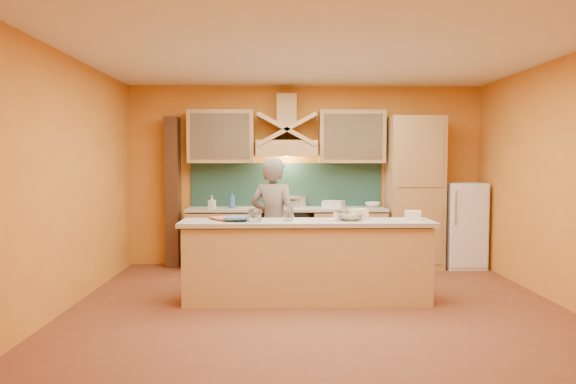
{
  "coord_description": "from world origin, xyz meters",
  "views": [
    {
      "loc": [
        -0.44,
        -5.57,
        1.63
      ],
      "look_at": [
        -0.31,
        0.9,
        1.24
      ],
      "focal_mm": 32.0,
      "sensor_mm": 36.0,
      "label": 1
    }
  ],
  "objects_px": {
    "kitchen_scale": "(339,216)",
    "mixing_bowl": "(350,217)",
    "stove": "(287,238)",
    "fridge": "(462,225)",
    "person": "(274,223)"
  },
  "relations": [
    {
      "from": "kitchen_scale",
      "to": "mixing_bowl",
      "type": "bearing_deg",
      "value": -13.3
    },
    {
      "from": "stove",
      "to": "fridge",
      "type": "relative_size",
      "value": 0.69
    },
    {
      "from": "fridge",
      "to": "person",
      "type": "height_order",
      "value": "person"
    },
    {
      "from": "person",
      "to": "fridge",
      "type": "bearing_deg",
      "value": -133.29
    },
    {
      "from": "person",
      "to": "mixing_bowl",
      "type": "bearing_deg",
      "value": 169.08
    },
    {
      "from": "stove",
      "to": "person",
      "type": "distance_m",
      "value": 1.39
    },
    {
      "from": "kitchen_scale",
      "to": "mixing_bowl",
      "type": "distance_m",
      "value": 0.13
    },
    {
      "from": "kitchen_scale",
      "to": "mixing_bowl",
      "type": "relative_size",
      "value": 0.39
    },
    {
      "from": "stove",
      "to": "kitchen_scale",
      "type": "height_order",
      "value": "kitchen_scale"
    },
    {
      "from": "fridge",
      "to": "kitchen_scale",
      "type": "distance_m",
      "value": 2.85
    },
    {
      "from": "fridge",
      "to": "person",
      "type": "xyz_separation_m",
      "value": [
        -2.89,
        -1.32,
        0.19
      ]
    },
    {
      "from": "fridge",
      "to": "kitchen_scale",
      "type": "xyz_separation_m",
      "value": [
        -2.13,
        -1.87,
        0.34
      ]
    },
    {
      "from": "mixing_bowl",
      "to": "stove",
      "type": "bearing_deg",
      "value": 110.24
    },
    {
      "from": "kitchen_scale",
      "to": "mixing_bowl",
      "type": "height_order",
      "value": "kitchen_scale"
    },
    {
      "from": "stove",
      "to": "fridge",
      "type": "xyz_separation_m",
      "value": [
        2.7,
        0.0,
        0.2
      ]
    }
  ]
}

